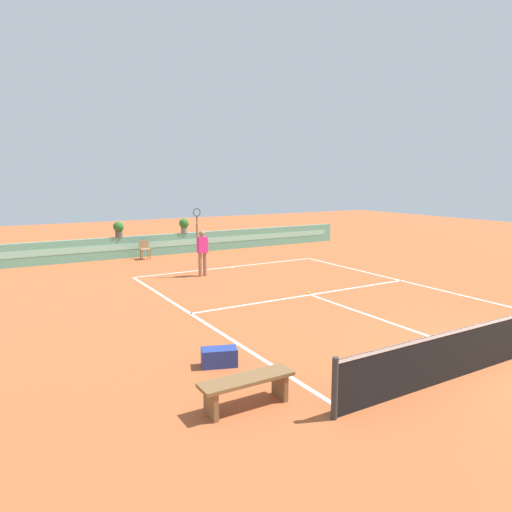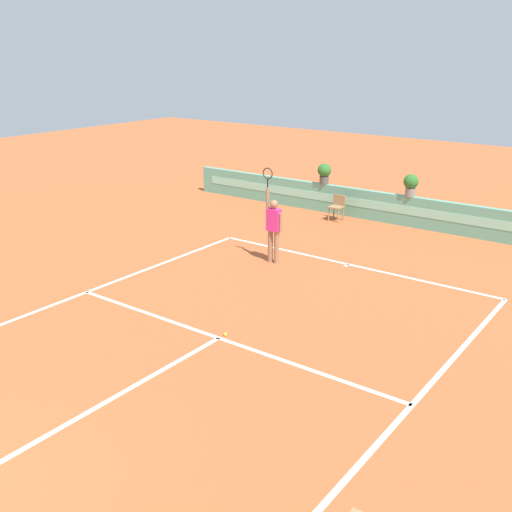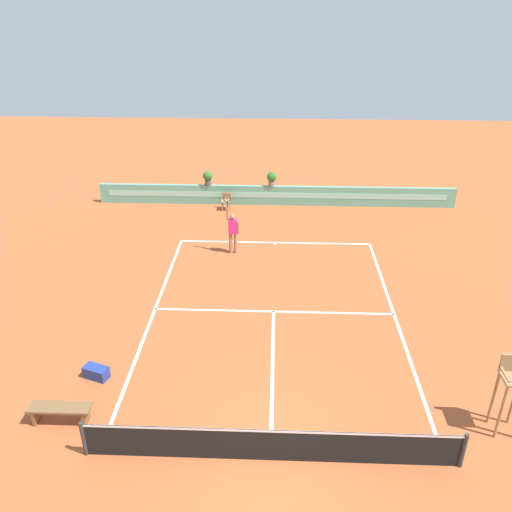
% 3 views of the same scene
% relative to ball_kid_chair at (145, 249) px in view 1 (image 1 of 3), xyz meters
% --- Properties ---
extents(ground_plane, '(60.00, 60.00, 0.00)m').
position_rel_ball_kid_chair_xyz_m(ground_plane, '(2.47, -9.66, -0.48)').
color(ground_plane, '#B2562D').
extents(court_lines, '(8.32, 11.94, 0.01)m').
position_rel_ball_kid_chair_xyz_m(court_lines, '(2.47, -8.94, -0.47)').
color(court_lines, white).
rests_on(court_lines, ground).
extents(net, '(8.92, 0.10, 1.00)m').
position_rel_ball_kid_chair_xyz_m(net, '(2.47, -15.66, 0.03)').
color(net, '#333333').
rests_on(net, ground).
extents(back_wall_barrier, '(18.00, 0.21, 1.00)m').
position_rel_ball_kid_chair_xyz_m(back_wall_barrier, '(2.47, 0.73, 0.02)').
color(back_wall_barrier, '#60A88E').
rests_on(back_wall_barrier, ground).
extents(ball_kid_chair, '(0.44, 0.44, 0.85)m').
position_rel_ball_kid_chair_xyz_m(ball_kid_chair, '(0.00, 0.00, 0.00)').
color(ball_kid_chair, '#99754C').
rests_on(ball_kid_chair, ground).
extents(bench_courtside, '(1.60, 0.44, 0.51)m').
position_rel_ball_kid_chair_xyz_m(bench_courtside, '(-2.91, -14.64, -0.10)').
color(bench_courtside, brown).
rests_on(bench_courtside, ground).
extents(gear_bag, '(0.78, 0.57, 0.36)m').
position_rel_ball_kid_chair_xyz_m(gear_bag, '(-2.55, -12.90, -0.30)').
color(gear_bag, navy).
rests_on(gear_bag, ground).
extents(tennis_player, '(0.62, 0.24, 2.58)m').
position_rel_ball_kid_chair_xyz_m(tennis_player, '(0.72, -4.82, 0.57)').
color(tennis_player, '#9E7051').
rests_on(tennis_player, ground).
extents(tennis_ball_near_baseline, '(0.07, 0.07, 0.07)m').
position_rel_ball_kid_chair_xyz_m(tennis_ball_near_baseline, '(2.52, -9.10, -0.44)').
color(tennis_ball_near_baseline, '#CCE033').
rests_on(tennis_ball_near_baseline, ground).
extents(potted_plant_centre, '(0.48, 0.48, 0.72)m').
position_rel_ball_kid_chair_xyz_m(potted_plant_centre, '(2.24, 0.73, 0.93)').
color(potted_plant_centre, gray).
rests_on(potted_plant_centre, back_wall_barrier).
extents(potted_plant_left, '(0.48, 0.48, 0.72)m').
position_rel_ball_kid_chair_xyz_m(potted_plant_left, '(-0.97, 0.73, 0.93)').
color(potted_plant_left, '#514C47').
rests_on(potted_plant_left, back_wall_barrier).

